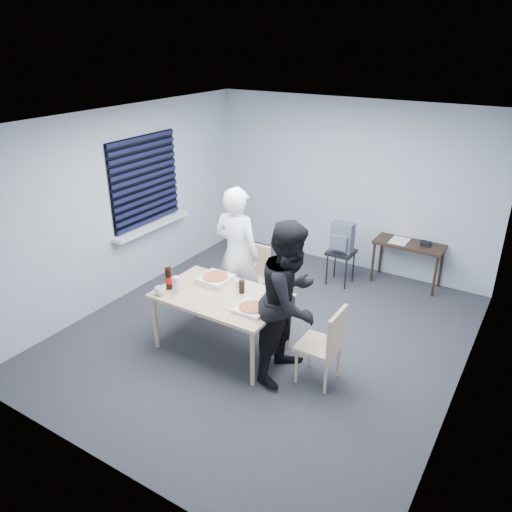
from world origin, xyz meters
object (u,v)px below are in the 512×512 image
Objects in this scene: dining_table at (221,299)px; person_white at (237,255)px; mug_b at (238,283)px; soda_bottle at (169,279)px; chair_far at (252,273)px; backpack at (342,238)px; chair_right at (327,341)px; mug_a at (160,291)px; side_table at (409,248)px; stool at (341,258)px; person_black at (291,301)px.

person_white reaches higher than dining_table.
mug_b is 0.80m from soda_bottle.
chair_far is 1.48m from backpack.
mug_b is 0.38× the size of soda_bottle.
soda_bottle is (-0.38, -1.22, 0.33)m from chair_far.
person_white is at bearing 69.37° from soda_bottle.
chair_right is 1.29m from mug_b.
chair_far is 1.45m from mug_a.
mug_a is at bearing -121.58° from side_table.
mug_a is at bearing -167.67° from chair_right.
chair_far is 1.48m from stool.
chair_right is at bearing -91.07° from side_table.
side_table is 8.02× the size of mug_a.
chair_far is 7.24× the size of mug_a.
chair_far is at bearing -113.12° from backpack.
side_table is (0.05, 2.75, 0.07)m from chair_right.
side_table is at bearing -9.61° from person_black.
dining_table is 1.65× the size of chair_far.
person_black reaches higher than chair_right.
person_black is 2.36m from stool.
mug_b is (0.31, -0.45, -0.12)m from person_white.
stool is at bearing 9.16° from person_black.
dining_table is 1.65× the size of chair_right.
chair_far is at bearing 74.98° from mug_a.
person_black reaches higher than dining_table.
mug_a is (-1.89, -0.41, 0.25)m from chair_right.
chair_right is at bearing 12.33° from mug_a.
stool is (0.51, 2.30, -0.24)m from dining_table.
mug_a reaches higher than dining_table.
dining_table is 1.31m from chair_right.
dining_table is at bearing -95.76° from backpack.
person_black is 3.38× the size of stool.
person_white is 17.70× the size of mug_b.
chair_far is 2.38m from side_table.
chair_far is 0.50× the size of person_black.
soda_bottle is (-0.01, 0.17, 0.08)m from mug_a.
chair_far is 1.53m from person_black.
stool is 2.12m from mug_b.
mug_b is at bearing 73.50° from person_black.
chair_right is 1.94m from soda_bottle.
side_table is (1.61, 2.08, -0.31)m from person_white.
mug_a is (-1.10, -2.66, 0.35)m from stool.
person_white and person_black have the same top height.
person_white is at bearing 109.78° from dining_table.
person_black is (0.88, 0.02, 0.23)m from dining_table.
person_white is at bearing 156.96° from chair_right.
dining_table is at bearing 109.78° from person_white.
dining_table is 0.83× the size of person_black.
mug_b is at bearing -69.84° from chair_far.
dining_table is 5.55× the size of soda_bottle.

